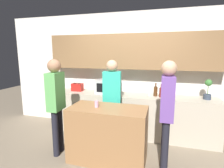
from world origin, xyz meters
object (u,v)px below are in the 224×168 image
object	(u,v)px
bottle_3	(167,92)
person_right	(112,95)
person_left	(56,99)
toaster	(77,87)
person_center	(167,107)
microwave	(108,86)
bottle_0	(149,91)
bottle_4	(173,93)
bottle_2	(161,92)
bottle_1	(156,91)
potted_plant	(208,89)
cup_0	(96,104)

from	to	relation	value
bottle_3	person_right	world-z (taller)	person_right
person_left	person_right	world-z (taller)	person_left
toaster	person_left	size ratio (longest dim) A/B	0.15
bottle_3	person_center	bearing A→B (deg)	-91.06
microwave	person_center	bearing A→B (deg)	-41.11
bottle_0	bottle_4	world-z (taller)	bottle_4
person_center	bottle_0	bearing A→B (deg)	16.89
microwave	person_left	world-z (taller)	person_left
bottle_2	person_right	xyz separation A→B (m)	(-0.91, -0.44, -0.02)
microwave	person_right	xyz separation A→B (m)	(0.23, -0.51, -0.06)
microwave	bottle_1	bearing A→B (deg)	-0.36
bottle_1	person_center	xyz separation A→B (m)	(0.20, -1.08, 0.00)
bottle_4	person_left	distance (m)	2.26
potted_plant	bottle_0	xyz separation A→B (m)	(-1.11, 0.01, -0.11)
bottle_4	person_right	xyz separation A→B (m)	(-1.14, -0.47, 0.00)
potted_plant	bottle_0	distance (m)	1.12
bottle_0	person_center	world-z (taller)	person_center
bottle_2	person_left	distance (m)	2.04
potted_plant	bottle_0	size ratio (longest dim) A/B	1.72
bottle_4	person_right	bearing A→B (deg)	-157.57
bottle_0	toaster	bearing A→B (deg)	-179.59
bottle_3	person_right	xyz separation A→B (m)	(-1.03, -0.44, -0.02)
potted_plant	bottle_1	world-z (taller)	potted_plant
bottle_2	person_center	size ratio (longest dim) A/B	0.16
bottle_1	bottle_0	bearing A→B (deg)	171.19
bottle_4	person_right	size ratio (longest dim) A/B	0.14
toaster	bottle_1	xyz separation A→B (m)	(1.81, -0.01, 0.02)
microwave	bottle_0	bearing A→B (deg)	0.85
cup_0	bottle_0	bearing A→B (deg)	55.60
person_left	person_center	size ratio (longest dim) A/B	1.00
bottle_2	person_left	size ratio (longest dim) A/B	0.16
person_center	bottle_3	bearing A→B (deg)	-1.07
cup_0	person_right	size ratio (longest dim) A/B	0.07
bottle_2	bottle_3	size ratio (longest dim) A/B	0.98
toaster	cup_0	size ratio (longest dim) A/B	2.40
bottle_4	cup_0	size ratio (longest dim) A/B	2.14
bottle_1	bottle_2	world-z (taller)	bottle_1
potted_plant	bottle_2	bearing A→B (deg)	-175.06
bottle_2	bottle_4	bearing A→B (deg)	8.22
bottle_4	person_center	xyz separation A→B (m)	(-0.13, -1.05, 0.02)
microwave	potted_plant	size ratio (longest dim) A/B	1.32
toaster	potted_plant	xyz separation A→B (m)	(2.79, 0.00, 0.11)
bottle_0	person_right	size ratio (longest dim) A/B	0.14
microwave	bottle_0	world-z (taller)	microwave
bottle_1	microwave	bearing A→B (deg)	179.64
potted_plant	bottle_0	world-z (taller)	potted_plant
bottle_3	cup_0	size ratio (longest dim) A/B	2.58
toaster	potted_plant	world-z (taller)	potted_plant
microwave	potted_plant	xyz separation A→B (m)	(2.02, 0.00, 0.05)
potted_plant	person_right	world-z (taller)	person_right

